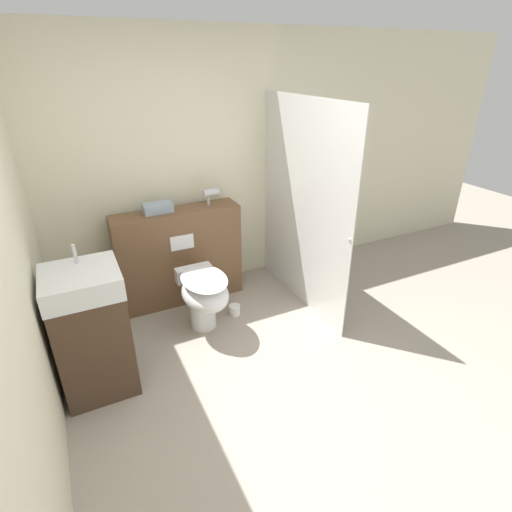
{
  "coord_description": "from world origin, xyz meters",
  "views": [
    {
      "loc": [
        -1.12,
        -1.66,
        2.21
      ],
      "look_at": [
        0.29,
        1.23,
        0.62
      ],
      "focal_mm": 28.0,
      "sensor_mm": 36.0,
      "label": 1
    }
  ],
  "objects": [
    {
      "name": "sink_vanity",
      "position": [
        -1.16,
        0.9,
        0.49
      ],
      "size": [
        0.49,
        0.48,
        1.11
      ],
      "color": "#473323",
      "rests_on": "ground_plane"
    },
    {
      "name": "wall_side_left",
      "position": [
        -1.47,
        0.0,
        1.25
      ],
      "size": [
        0.06,
        8.0,
        2.5
      ],
      "color": "beige",
      "rests_on": "ground_plane"
    },
    {
      "name": "partition_panel",
      "position": [
        -0.25,
        1.81,
        0.48
      ],
      "size": [
        1.2,
        0.29,
        0.95
      ],
      "color": "brown",
      "rests_on": "ground_plane"
    },
    {
      "name": "ground_plane",
      "position": [
        0.0,
        0.0,
        0.0
      ],
      "size": [
        12.0,
        12.0,
        0.0
      ],
      "primitive_type": "plane",
      "color": "#9E9384"
    },
    {
      "name": "folded_towel",
      "position": [
        -0.41,
        1.83,
        0.99
      ],
      "size": [
        0.26,
        0.15,
        0.09
      ],
      "color": "#8C9EAD",
      "rests_on": "partition_panel"
    },
    {
      "name": "wall_back",
      "position": [
        0.0,
        2.08,
        1.25
      ],
      "size": [
        8.0,
        0.06,
        2.5
      ],
      "color": "beige",
      "rests_on": "ground_plane"
    },
    {
      "name": "hair_drier",
      "position": [
        0.12,
        1.83,
        1.06
      ],
      "size": [
        0.18,
        0.07,
        0.15
      ],
      "color": "#B7B7BC",
      "rests_on": "partition_panel"
    },
    {
      "name": "toilet",
      "position": [
        -0.23,
        1.2,
        0.37
      ],
      "size": [
        0.39,
        0.63,
        0.56
      ],
      "color": "white",
      "rests_on": "ground_plane"
    },
    {
      "name": "spare_toilet_roll",
      "position": [
        0.1,
        1.3,
        0.05
      ],
      "size": [
        0.11,
        0.11,
        0.1
      ],
      "color": "white",
      "rests_on": "ground_plane"
    },
    {
      "name": "shower_glass",
      "position": [
        0.82,
        1.3,
        0.97
      ],
      "size": [
        0.04,
        1.48,
        1.94
      ],
      "color": "silver",
      "rests_on": "ground_plane"
    }
  ]
}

